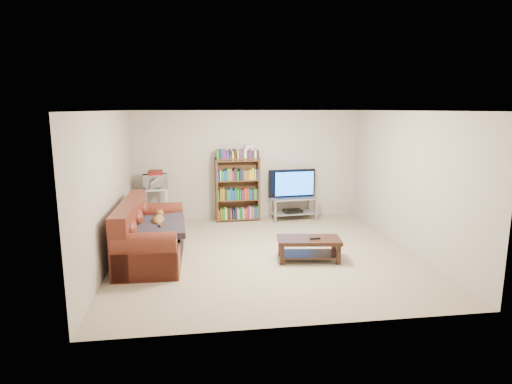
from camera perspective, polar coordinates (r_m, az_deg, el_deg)
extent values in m
plane|color=tan|center=(7.37, 1.22, -8.22)|extent=(5.00, 5.00, 0.00)
plane|color=white|center=(6.96, 1.30, 10.77)|extent=(5.00, 5.00, 0.00)
plane|color=beige|center=(9.52, -1.17, 3.59)|extent=(5.00, 0.00, 5.00)
plane|color=beige|center=(4.68, 6.19, -4.29)|extent=(5.00, 0.00, 5.00)
plane|color=beige|center=(7.11, -19.04, 0.46)|extent=(0.00, 5.00, 5.00)
plane|color=beige|center=(7.86, 19.55, 1.38)|extent=(0.00, 5.00, 5.00)
cube|color=maroon|center=(7.36, -13.57, -6.83)|extent=(0.99, 2.24, 0.42)
cube|color=maroon|center=(7.34, -16.39, -4.82)|extent=(0.29, 2.23, 0.93)
cube|color=maroon|center=(6.41, -14.56, -9.01)|extent=(0.92, 0.25, 0.54)
cube|color=maroon|center=(8.29, -12.85, -4.34)|extent=(0.92, 0.25, 0.54)
cube|color=#2C2732|center=(7.11, -13.02, -4.56)|extent=(0.93, 1.17, 0.19)
cube|color=black|center=(7.02, 7.06, -6.38)|extent=(1.07, 0.63, 0.06)
cube|color=black|center=(7.10, 7.02, -8.22)|extent=(0.97, 0.57, 0.03)
cube|color=black|center=(6.85, 3.49, -8.39)|extent=(0.08, 0.08, 0.31)
cube|color=black|center=(6.97, 10.93, -8.23)|extent=(0.08, 0.08, 0.31)
cube|color=black|center=(7.22, 3.27, -7.36)|extent=(0.08, 0.08, 0.31)
cube|color=black|center=(7.33, 10.33, -7.24)|extent=(0.08, 0.08, 0.31)
cube|color=black|center=(6.98, 7.88, -6.16)|extent=(0.17, 0.05, 0.02)
cube|color=#999EA3|center=(9.52, 4.96, -0.83)|extent=(1.03, 0.54, 0.03)
cube|color=#999EA3|center=(9.59, 4.93, -2.77)|extent=(0.98, 0.51, 0.02)
cube|color=gray|center=(9.25, 2.57, -2.63)|extent=(0.05, 0.05, 0.50)
cube|color=gray|center=(9.55, 7.97, -2.29)|extent=(0.05, 0.05, 0.50)
cube|color=gray|center=(9.61, 1.93, -2.10)|extent=(0.05, 0.05, 0.50)
cube|color=gray|center=(9.90, 7.16, -1.80)|extent=(0.05, 0.05, 0.50)
imported|color=black|center=(9.46, 5.00, 1.09)|extent=(1.08, 0.24, 0.62)
cube|color=black|center=(9.58, 4.93, -2.54)|extent=(0.42, 0.32, 0.06)
cube|color=#4D301A|center=(9.31, -5.29, 0.24)|extent=(0.06, 0.30, 1.39)
cube|color=#4D301A|center=(9.45, 0.28, 0.44)|extent=(0.06, 0.30, 1.39)
cube|color=#4D301A|center=(9.27, -2.52, 4.48)|extent=(0.98, 0.35, 0.03)
cube|color=maroon|center=(9.23, -3.84, 4.75)|extent=(0.29, 0.23, 0.07)
cube|color=silver|center=(9.15, -13.24, 0.41)|extent=(0.54, 0.42, 0.04)
cube|color=silver|center=(9.25, -13.11, -2.58)|extent=(0.49, 0.38, 0.03)
cube|color=silver|center=(9.09, -14.46, -2.33)|extent=(0.05, 0.05, 0.77)
cube|color=silver|center=(9.10, -11.77, -2.20)|extent=(0.05, 0.05, 0.77)
cube|color=silver|center=(9.37, -14.46, -1.93)|extent=(0.05, 0.05, 0.77)
cube|color=silver|center=(9.38, -11.85, -1.81)|extent=(0.05, 0.05, 0.77)
imported|color=silver|center=(9.12, -13.29, 1.39)|extent=(0.53, 0.39, 0.28)
cube|color=maroon|center=(9.10, -13.33, 2.41)|extent=(0.32, 0.29, 0.05)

